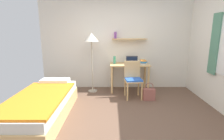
{
  "coord_description": "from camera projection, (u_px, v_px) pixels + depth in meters",
  "views": [
    {
      "loc": [
        -0.2,
        -2.87,
        1.6
      ],
      "look_at": [
        -0.19,
        0.51,
        0.85
      ],
      "focal_mm": 27.38,
      "sensor_mm": 36.0,
      "label": 1
    }
  ],
  "objects": [
    {
      "name": "ground_plane",
      "position": [
        122.0,
        121.0,
        3.15
      ],
      "size": [
        5.28,
        5.28,
        0.0
      ],
      "primitive_type": "plane",
      "color": "brown"
    },
    {
      "name": "wall_back",
      "position": [
        119.0,
        43.0,
        4.84
      ],
      "size": [
        4.4,
        0.27,
        2.6
      ],
      "color": "silver",
      "rests_on": "ground_plane"
    },
    {
      "name": "bed",
      "position": [
        42.0,
        106.0,
        3.23
      ],
      "size": [
        0.92,
        2.07,
        0.54
      ],
      "color": "tan",
      "rests_on": "ground_plane"
    },
    {
      "name": "desk",
      "position": [
        129.0,
        69.0,
        4.67
      ],
      "size": [
        1.06,
        0.58,
        0.76
      ],
      "color": "tan",
      "rests_on": "ground_plane"
    },
    {
      "name": "desk_chair",
      "position": [
        133.0,
        78.0,
        4.2
      ],
      "size": [
        0.46,
        0.43,
        0.9
      ],
      "color": "tan",
      "rests_on": "ground_plane"
    },
    {
      "name": "standing_lamp",
      "position": [
        91.0,
        41.0,
        4.43
      ],
      "size": [
        0.37,
        0.37,
        1.59
      ],
      "color": "#B2A893",
      "rests_on": "ground_plane"
    },
    {
      "name": "laptop",
      "position": [
        132.0,
        62.0,
        4.69
      ],
      "size": [
        0.33,
        0.21,
        0.2
      ],
      "color": "#2D2D33",
      "rests_on": "desk"
    },
    {
      "name": "water_bottle",
      "position": [
        114.0,
        60.0,
        4.67
      ],
      "size": [
        0.07,
        0.07,
        0.2
      ],
      "primitive_type": "cylinder",
      "color": "#42A87F",
      "rests_on": "desk"
    },
    {
      "name": "book_stack",
      "position": [
        143.0,
        62.0,
        4.61
      ],
      "size": [
        0.2,
        0.26,
        0.11
      ],
      "color": "silver",
      "rests_on": "desk"
    },
    {
      "name": "handbag",
      "position": [
        149.0,
        94.0,
        4.09
      ],
      "size": [
        0.28,
        0.13,
        0.43
      ],
      "color": "#99564C",
      "rests_on": "ground_plane"
    }
  ]
}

